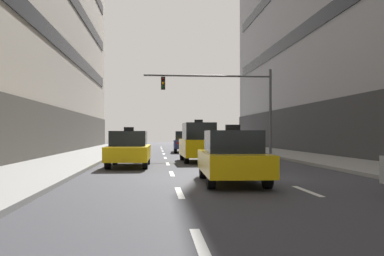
# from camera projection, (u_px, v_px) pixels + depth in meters

# --- Properties ---
(ground_plane) EXTENTS (120.00, 120.00, 0.00)m
(ground_plane) POSITION_uv_depth(u_px,v_px,m) (225.00, 179.00, 13.62)
(ground_plane) COLOR #38383D
(sidewalk_left) EXTENTS (3.83, 80.00, 0.14)m
(sidewalk_left) POSITION_uv_depth(u_px,v_px,m) (8.00, 179.00, 13.00)
(sidewalk_left) COLOR gray
(sidewalk_left) RESTS_ON ground
(lane_stripe_l1_s2) EXTENTS (0.16, 2.00, 0.01)m
(lane_stripe_l1_s2) POSITION_uv_depth(u_px,v_px,m) (201.00, 246.00, 5.50)
(lane_stripe_l1_s2) COLOR silver
(lane_stripe_l1_s2) RESTS_ON ground
(lane_stripe_l1_s3) EXTENTS (0.16, 2.00, 0.01)m
(lane_stripe_l1_s3) POSITION_uv_depth(u_px,v_px,m) (180.00, 193.00, 10.48)
(lane_stripe_l1_s3) COLOR silver
(lane_stripe_l1_s3) RESTS_ON ground
(lane_stripe_l1_s4) EXTENTS (0.16, 2.00, 0.01)m
(lane_stripe_l1_s4) POSITION_uv_depth(u_px,v_px,m) (172.00, 174.00, 15.46)
(lane_stripe_l1_s4) COLOR silver
(lane_stripe_l1_s4) RESTS_ON ground
(lane_stripe_l1_s5) EXTENTS (0.16, 2.00, 0.01)m
(lane_stripe_l1_s5) POSITION_uv_depth(u_px,v_px,m) (168.00, 164.00, 20.44)
(lane_stripe_l1_s5) COLOR silver
(lane_stripe_l1_s5) RESTS_ON ground
(lane_stripe_l1_s6) EXTENTS (0.16, 2.00, 0.01)m
(lane_stripe_l1_s6) POSITION_uv_depth(u_px,v_px,m) (165.00, 158.00, 25.42)
(lane_stripe_l1_s6) COLOR silver
(lane_stripe_l1_s6) RESTS_ON ground
(lane_stripe_l1_s7) EXTENTS (0.16, 2.00, 0.01)m
(lane_stripe_l1_s7) POSITION_uv_depth(u_px,v_px,m) (164.00, 154.00, 30.40)
(lane_stripe_l1_s7) COLOR silver
(lane_stripe_l1_s7) RESTS_ON ground
(lane_stripe_l1_s8) EXTENTS (0.16, 2.00, 0.01)m
(lane_stripe_l1_s8) POSITION_uv_depth(u_px,v_px,m) (163.00, 151.00, 35.38)
(lane_stripe_l1_s8) COLOR silver
(lane_stripe_l1_s8) RESTS_ON ground
(lane_stripe_l1_s9) EXTENTS (0.16, 2.00, 0.01)m
(lane_stripe_l1_s9) POSITION_uv_depth(u_px,v_px,m) (162.00, 149.00, 40.36)
(lane_stripe_l1_s9) COLOR silver
(lane_stripe_l1_s9) RESTS_ON ground
(lane_stripe_l1_s10) EXTENTS (0.16, 2.00, 0.01)m
(lane_stripe_l1_s10) POSITION_uv_depth(u_px,v_px,m) (161.00, 147.00, 45.34)
(lane_stripe_l1_s10) COLOR silver
(lane_stripe_l1_s10) RESTS_ON ground
(lane_stripe_l2_s3) EXTENTS (0.16, 2.00, 0.01)m
(lane_stripe_l2_s3) POSITION_uv_depth(u_px,v_px,m) (307.00, 191.00, 10.78)
(lane_stripe_l2_s3) COLOR silver
(lane_stripe_l2_s3) RESTS_ON ground
(lane_stripe_l2_s4) EXTENTS (0.16, 2.00, 0.01)m
(lane_stripe_l2_s4) POSITION_uv_depth(u_px,v_px,m) (259.00, 173.00, 15.76)
(lane_stripe_l2_s4) COLOR silver
(lane_stripe_l2_s4) RESTS_ON ground
(lane_stripe_l2_s5) EXTENTS (0.16, 2.00, 0.01)m
(lane_stripe_l2_s5) POSITION_uv_depth(u_px,v_px,m) (234.00, 163.00, 20.74)
(lane_stripe_l2_s5) COLOR silver
(lane_stripe_l2_s5) RESTS_ON ground
(lane_stripe_l2_s6) EXTENTS (0.16, 2.00, 0.01)m
(lane_stripe_l2_s6) POSITION_uv_depth(u_px,v_px,m) (219.00, 158.00, 25.72)
(lane_stripe_l2_s6) COLOR silver
(lane_stripe_l2_s6) RESTS_ON ground
(lane_stripe_l2_s7) EXTENTS (0.16, 2.00, 0.01)m
(lane_stripe_l2_s7) POSITION_uv_depth(u_px,v_px,m) (209.00, 154.00, 30.70)
(lane_stripe_l2_s7) COLOR silver
(lane_stripe_l2_s7) RESTS_ON ground
(lane_stripe_l2_s8) EXTENTS (0.16, 2.00, 0.01)m
(lane_stripe_l2_s8) POSITION_uv_depth(u_px,v_px,m) (201.00, 151.00, 35.68)
(lane_stripe_l2_s8) COLOR silver
(lane_stripe_l2_s8) RESTS_ON ground
(lane_stripe_l2_s9) EXTENTS (0.16, 2.00, 0.01)m
(lane_stripe_l2_s9) POSITION_uv_depth(u_px,v_px,m) (196.00, 149.00, 40.66)
(lane_stripe_l2_s9) COLOR silver
(lane_stripe_l2_s9) RESTS_ON ground
(lane_stripe_l2_s10) EXTENTS (0.16, 2.00, 0.01)m
(lane_stripe_l2_s10) POSITION_uv_depth(u_px,v_px,m) (191.00, 147.00, 45.64)
(lane_stripe_l2_s10) COLOR silver
(lane_stripe_l2_s10) RESTS_ON ground
(taxi_driving_0) EXTENTS (1.91, 4.38, 1.81)m
(taxi_driving_0) POSITION_uv_depth(u_px,v_px,m) (129.00, 149.00, 18.65)
(taxi_driving_0) COLOR black
(taxi_driving_0) RESTS_ON ground
(car_driving_1) EXTENTS (2.03, 4.57, 1.69)m
(car_driving_1) POSITION_uv_depth(u_px,v_px,m) (186.00, 142.00, 33.04)
(car_driving_1) COLOR black
(car_driving_1) RESTS_ON ground
(taxi_driving_2) EXTENTS (1.93, 4.35, 1.78)m
(taxi_driving_2) POSITION_uv_depth(u_px,v_px,m) (232.00, 157.00, 12.50)
(taxi_driving_2) COLOR black
(taxi_driving_2) RESTS_ON ground
(taxi_driving_3) EXTENTS (1.87, 4.33, 2.26)m
(taxi_driving_3) POSITION_uv_depth(u_px,v_px,m) (199.00, 142.00, 21.95)
(taxi_driving_3) COLOR black
(taxi_driving_3) RESTS_ON ground
(traffic_signal_0) EXTENTS (8.61, 0.35, 5.72)m
(traffic_signal_0) POSITION_uv_depth(u_px,v_px,m) (230.00, 95.00, 27.44)
(traffic_signal_0) COLOR #4C4C51
(traffic_signal_0) RESTS_ON sidewalk_right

